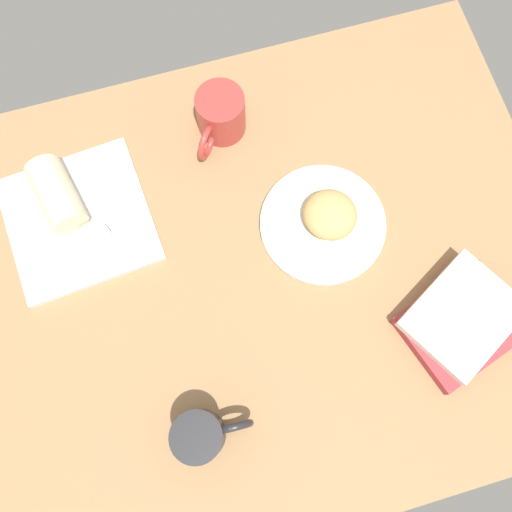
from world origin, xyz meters
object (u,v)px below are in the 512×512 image
breakfast_wrap (56,195)px  sauce_cup (95,239)px  square_plate (79,220)px  second_mug (201,435)px  round_plate (323,224)px  scone_pastry (330,215)px  book_stack (462,322)px  coffee_mug (219,116)px

breakfast_wrap → sauce_cup: bearing=-76.5°
sauce_cup → square_plate: bearing=-63.6°
square_plate → breakfast_wrap: size_ratio=1.94×
square_plate → second_mug: 44.94cm
sauce_cup → round_plate: bearing=168.7°
breakfast_wrap → second_mug: second_mug is taller
scone_pastry → sauce_cup: (41.69, -7.70, -1.34)cm
round_plate → sauce_cup: 41.41cm
round_plate → second_mug: size_ratio=1.75×
round_plate → square_plate: 45.08cm
book_stack → second_mug: second_mug is taller
breakfast_wrap → coffee_mug: (-32.13, -7.21, 0.05)cm
scone_pastry → round_plate: bearing=18.2°
scone_pastry → second_mug: second_mug is taller
sauce_cup → breakfast_wrap: breakfast_wrap is taller
square_plate → breakfast_wrap: (2.04, -4.11, 4.15)cm
coffee_mug → breakfast_wrap: bearing=12.6°
scone_pastry → coffee_mug: size_ratio=0.77×
second_mug → round_plate: bearing=-135.7°
scone_pastry → square_plate: bearing=-16.2°
scone_pastry → second_mug: bearing=43.6°
coffee_mug → second_mug: 57.03cm
scone_pastry → sauce_cup: bearing=-10.5°
second_mug → scone_pastry: bearing=-136.4°
round_plate → square_plate: size_ratio=0.91×
round_plate → breakfast_wrap: 48.54cm
scone_pastry → coffee_mug: bearing=-59.6°
round_plate → scone_pastry: bearing=-161.8°
sauce_cup → coffee_mug: coffee_mug is taller
round_plate → sauce_cup: sauce_cup is taller
square_plate → scone_pastry: bearing=163.8°
breakfast_wrap → second_mug: size_ratio=0.99×
round_plate → scone_pastry: scone_pastry is taller
square_plate → breakfast_wrap: 6.18cm
square_plate → book_stack: size_ratio=1.10×
coffee_mug → scone_pastry: bearing=120.4°
book_stack → sauce_cup: bearing=-29.0°
round_plate → second_mug: 42.81cm
book_stack → coffee_mug: (30.45, -48.63, 2.57)cm
scone_pastry → coffee_mug: (14.15, -24.16, 0.89)cm
square_plate → second_mug: second_mug is taller
round_plate → square_plate: square_plate is taller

